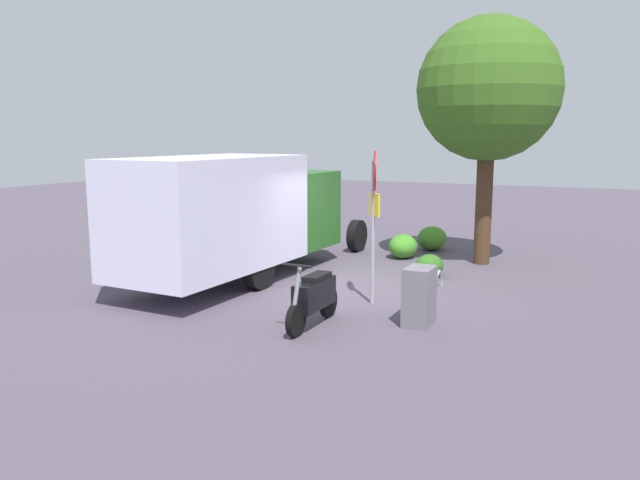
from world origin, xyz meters
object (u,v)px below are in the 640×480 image
(stop_sign, at_px, (374,203))
(utility_cabinet, at_px, (419,296))
(motorcycle, at_px, (314,297))
(box_truck_near, at_px, (237,211))
(street_tree, at_px, (489,90))
(bike_rack_hoop, at_px, (438,290))

(stop_sign, distance_m, utility_cabinet, 2.15)
(motorcycle, height_order, stop_sign, stop_sign)
(box_truck_near, height_order, utility_cabinet, box_truck_near)
(stop_sign, relative_size, street_tree, 0.48)
(motorcycle, bearing_deg, utility_cabinet, 117.44)
(street_tree, xyz_separation_m, utility_cabinet, (5.82, 0.11, -3.83))
(box_truck_near, relative_size, street_tree, 1.34)
(street_tree, distance_m, bike_rack_hoop, 5.41)
(motorcycle, xyz_separation_m, bike_rack_hoop, (-3.45, 1.26, -0.52))
(bike_rack_hoop, bearing_deg, motorcycle, -20.00)
(bike_rack_hoop, bearing_deg, utility_cabinet, 7.79)
(motorcycle, xyz_separation_m, stop_sign, (-1.81, 0.38, 1.46))
(motorcycle, xyz_separation_m, street_tree, (-6.66, 1.51, 3.82))
(stop_sign, xyz_separation_m, street_tree, (-4.85, 1.13, 2.37))
(box_truck_near, xyz_separation_m, street_tree, (-4.22, 4.65, 2.77))
(stop_sign, bearing_deg, bike_rack_hoop, 151.99)
(motorcycle, distance_m, bike_rack_hoop, 3.71)
(stop_sign, bearing_deg, utility_cabinet, 51.55)
(box_truck_near, height_order, bike_rack_hoop, box_truck_near)
(street_tree, bearing_deg, stop_sign, -13.07)
(motorcycle, bearing_deg, bike_rack_hoop, 160.09)
(box_truck_near, bearing_deg, stop_sign, -98.05)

